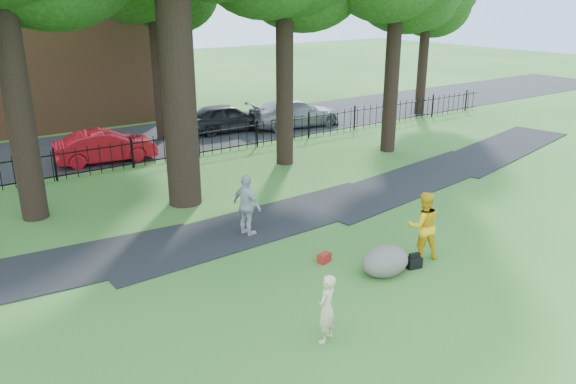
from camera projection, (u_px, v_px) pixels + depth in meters
ground at (308, 284)px, 13.76m from camera, size 120.00×120.00×0.00m
footpath at (259, 225)px, 17.32m from camera, size 36.07×3.85×0.03m
street at (103, 147)px, 26.14m from camera, size 80.00×7.00×0.02m
iron_fence at (132, 154)px, 22.85m from camera, size 44.00×0.04×1.20m
woman at (327, 309)px, 11.29m from camera, size 0.64×0.54×1.48m
man at (423, 225)px, 14.87m from camera, size 1.13×1.03×1.87m
pedestrian at (247, 206)px, 16.29m from camera, size 0.67×1.16×1.85m
boulder at (385, 259)px, 14.21m from camera, size 1.59×1.41×0.77m
backpack at (414, 263)px, 14.56m from camera, size 0.44×0.33×0.29m
red_bag at (324, 258)px, 14.87m from camera, size 0.41×0.31×0.25m
red_sedan at (105, 146)px, 23.65m from camera, size 4.26×1.90×1.36m
grey_car at (226, 117)px, 28.91m from camera, size 4.49×2.10×1.49m
silver_car at (295, 113)px, 30.04m from camera, size 5.29×2.67×1.47m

